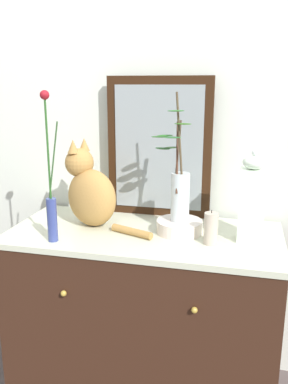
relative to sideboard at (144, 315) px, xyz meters
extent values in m
cube|color=silver|center=(0.00, 0.35, 0.89)|extent=(4.40, 0.08, 2.60)
cube|color=#351D13|center=(0.00, 0.00, -0.01)|extent=(1.15, 0.54, 0.79)
cube|color=beige|center=(0.00, 0.00, 0.40)|extent=(1.18, 0.55, 0.02)
sphere|color=#B79338|center=(-0.26, -0.28, 0.23)|extent=(0.02, 0.02, 0.02)
sphere|color=#B79338|center=(0.26, -0.28, 0.23)|extent=(0.02, 0.02, 0.02)
cube|color=black|center=(0.01, 0.25, 0.74)|extent=(0.50, 0.03, 0.66)
cube|color=gray|center=(0.01, 0.24, 0.74)|extent=(0.42, 0.01, 0.58)
ellipsoid|color=#B18042|center=(-0.25, 0.03, 0.54)|extent=(0.29, 0.24, 0.26)
sphere|color=#B18042|center=(-0.31, 0.05, 0.69)|extent=(0.13, 0.13, 0.13)
cone|color=#B18042|center=(-0.32, 0.02, 0.77)|extent=(0.05, 0.05, 0.06)
cone|color=#B18042|center=(-0.30, 0.09, 0.77)|extent=(0.05, 0.05, 0.06)
cylinder|color=#B18042|center=(-0.04, -0.05, 0.42)|extent=(0.20, 0.10, 0.03)
cylinder|color=#344185|center=(-0.34, -0.19, 0.50)|extent=(0.04, 0.04, 0.18)
cylinder|color=#295922|center=(-0.34, -0.19, 0.78)|extent=(0.01, 0.01, 0.39)
sphere|color=maroon|center=(-0.34, -0.19, 0.99)|extent=(0.04, 0.04, 0.04)
cylinder|color=#2F5329|center=(-0.32, -0.19, 0.74)|extent=(0.06, 0.01, 0.30)
cylinder|color=silver|center=(0.15, 0.03, 0.44)|extent=(0.20, 0.20, 0.06)
cylinder|color=silver|center=(0.15, 0.03, 0.57)|extent=(0.08, 0.08, 0.21)
cylinder|color=#4D3E2A|center=(0.15, 0.01, 0.80)|extent=(0.04, 0.02, 0.41)
ellipsoid|color=#265B29|center=(0.12, -0.02, 0.83)|extent=(0.08, 0.05, 0.01)
ellipsoid|color=#31621E|center=(0.16, 0.00, 0.88)|extent=(0.07, 0.04, 0.01)
ellipsoid|color=#245B21|center=(0.13, -0.02, 0.93)|extent=(0.08, 0.07, 0.01)
cylinder|color=#4E3123|center=(0.13, 0.03, 0.74)|extent=(0.02, 0.08, 0.29)
ellipsoid|color=#285428|center=(0.07, 0.03, 0.77)|extent=(0.08, 0.06, 0.01)
ellipsoid|color=#275122|center=(0.06, 0.03, 0.82)|extent=(0.08, 0.05, 0.01)
cylinder|color=#483B2B|center=(0.14, 0.03, 0.74)|extent=(0.02, 0.06, 0.30)
ellipsoid|color=#31532A|center=(0.10, 0.05, 0.77)|extent=(0.08, 0.07, 0.01)
ellipsoid|color=#235B1F|center=(0.08, 0.04, 0.82)|extent=(0.08, 0.07, 0.01)
cube|color=white|center=(0.44, 0.02, 0.56)|extent=(0.10, 0.10, 0.30)
ellipsoid|color=white|center=(0.44, 0.02, 0.73)|extent=(0.09, 0.09, 0.05)
sphere|color=white|center=(0.44, 0.02, 0.77)|extent=(0.02, 0.02, 0.02)
cylinder|color=#C2AF9D|center=(0.29, -0.07, 0.47)|extent=(0.06, 0.06, 0.13)
cylinder|color=black|center=(0.29, -0.07, 0.54)|extent=(0.00, 0.00, 0.01)
camera|label=1|loc=(0.40, -1.62, 1.03)|focal=38.21mm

